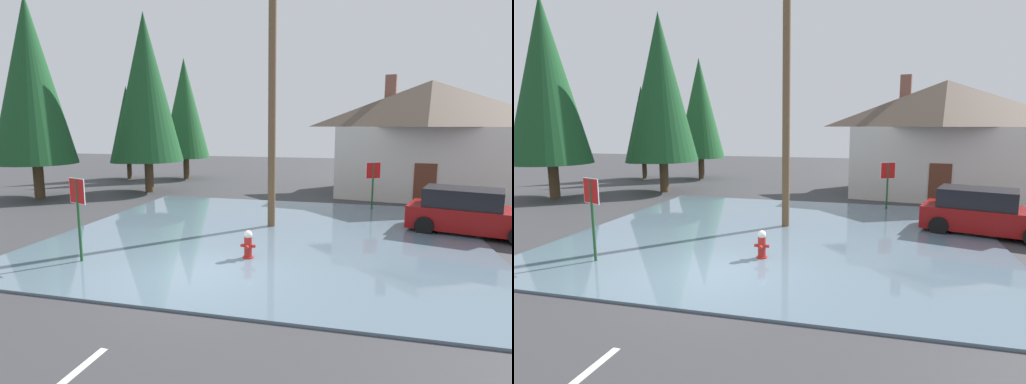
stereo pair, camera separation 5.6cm
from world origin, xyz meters
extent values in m
cube|color=#38383A|center=(0.00, 0.00, -0.05)|extent=(80.00, 80.00, 0.10)
cube|color=slate|center=(0.98, 4.25, 0.03)|extent=(13.94, 12.64, 0.06)
cube|color=silver|center=(0.24, -1.60, 0.00)|extent=(3.99, 0.34, 0.01)
cylinder|color=#1E4C28|center=(-3.41, 0.13, 1.18)|extent=(0.08, 0.08, 2.35)
cube|color=white|center=(-3.41, 0.13, 2.02)|extent=(0.66, 0.27, 0.70)
cube|color=red|center=(-3.41, 0.13, 2.02)|extent=(0.62, 0.27, 0.66)
cylinder|color=#AD231E|center=(0.97, 1.53, 0.05)|extent=(0.31, 0.31, 0.10)
cylinder|color=#AD231E|center=(0.97, 1.53, 0.38)|extent=(0.22, 0.22, 0.56)
sphere|color=white|center=(0.97, 1.53, 0.73)|extent=(0.25, 0.25, 0.25)
cylinder|color=#AD231E|center=(0.81, 1.53, 0.41)|extent=(0.10, 0.09, 0.09)
cylinder|color=#AD231E|center=(1.13, 1.53, 0.41)|extent=(0.10, 0.09, 0.09)
cylinder|color=#AD231E|center=(0.97, 1.37, 0.41)|extent=(0.11, 0.10, 0.11)
cylinder|color=brown|center=(0.82, 5.39, 4.92)|extent=(0.28, 0.28, 9.85)
cylinder|color=#1E4C28|center=(4.54, 9.62, 1.07)|extent=(0.08, 0.08, 2.15)
cube|color=white|center=(4.54, 9.62, 1.80)|extent=(0.64, 0.39, 0.73)
cube|color=red|center=(4.54, 9.62, 1.80)|extent=(0.61, 0.38, 0.69)
cube|color=beige|center=(7.48, 14.53, 1.86)|extent=(9.63, 7.48, 3.71)
pyramid|color=brown|center=(7.48, 14.53, 4.92)|extent=(10.41, 8.08, 2.41)
cube|color=brown|center=(5.51, 15.98, 5.52)|extent=(0.69, 0.69, 2.17)
cube|color=#592D1E|center=(6.98, 11.49, 1.00)|extent=(1.00, 0.22, 2.00)
cube|color=maroon|center=(7.81, 6.16, 0.57)|extent=(4.51, 2.96, 0.78)
cube|color=black|center=(7.49, 6.26, 1.28)|extent=(2.85, 2.28, 0.64)
cylinder|color=black|center=(6.72, 7.45, 0.32)|extent=(0.68, 0.39, 0.64)
cylinder|color=black|center=(6.19, 5.67, 0.32)|extent=(0.68, 0.39, 0.64)
cylinder|color=#4C3823|center=(-8.16, 18.16, 0.76)|extent=(0.42, 0.42, 1.51)
cone|color=#1E5128|center=(-8.16, 18.16, 4.96)|extent=(3.36, 3.36, 6.90)
cylinder|color=#4C3823|center=(-7.73, 11.96, 0.89)|extent=(0.49, 0.49, 1.78)
cone|color=#194723|center=(-7.73, 11.96, 5.83)|extent=(3.95, 3.95, 8.10)
cylinder|color=#4C3823|center=(-12.27, 8.61, 0.91)|extent=(0.51, 0.51, 1.83)
cone|color=#194723|center=(-12.27, 8.61, 5.99)|extent=(4.06, 4.06, 8.33)
cylinder|color=#4C3823|center=(-12.09, 17.07, 0.59)|extent=(0.33, 0.33, 1.17)
cone|color=#143D1E|center=(-12.09, 17.07, 3.84)|extent=(2.61, 2.61, 5.34)
camera|label=1|loc=(3.93, -9.30, 3.75)|focal=28.95mm
camera|label=2|loc=(3.98, -9.29, 3.75)|focal=28.95mm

